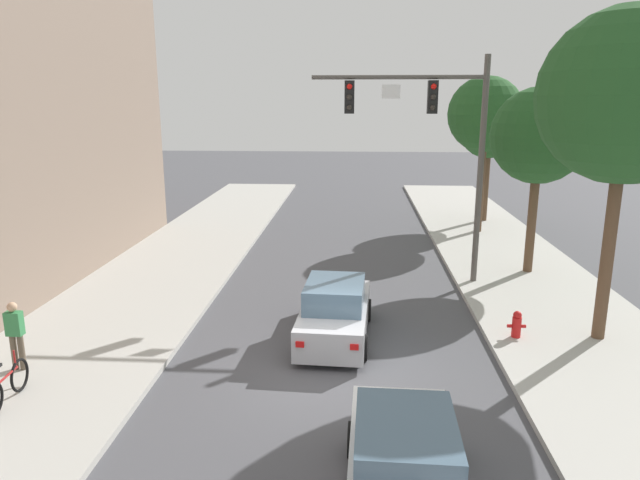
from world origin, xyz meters
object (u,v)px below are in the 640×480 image
Objects in this scene: traffic_signal_mast at (435,129)px; street_tree_third at (485,115)px; street_tree_second at (539,136)px; fire_hydrant at (517,324)px; pedestrian_sidewalk_left_walker at (15,332)px; street_tree_farthest at (489,129)px; bicycle_leaning at (7,386)px; street_tree_nearest at (627,97)px; car_lead_silver at (335,312)px; car_following_white at (404,469)px.

traffic_signal_mast is 1.05× the size of street_tree_third.
fire_hydrant is at bearing -108.36° from street_tree_second.
pedestrian_sidewalk_left_walker reaches higher than fire_hydrant.
pedestrian_sidewalk_left_walker is 23.32m from street_tree_farthest.
street_tree_farthest is at bearing 54.78° from bicycle_leaning.
street_tree_third reaches higher than street_tree_farthest.
street_tree_nearest is (14.15, 2.73, 5.24)m from pedestrian_sidewalk_left_walker.
traffic_signal_mast is 7.34m from car_lead_silver.
car_following_white reaches higher than bicycle_leaning.
street_tree_second is at bearing 71.64° from fire_hydrant.
pedestrian_sidewalk_left_walker is 12.30m from fire_hydrant.
street_tree_nearest is at bearing 17.41° from bicycle_leaning.
traffic_signal_mast is at bearing -112.83° from street_tree_third.
traffic_signal_mast is 8.51m from street_tree_third.
car_lead_silver is 1.01× the size of car_following_white.
traffic_signal_mast is 1.74× the size of car_lead_silver.
street_tree_nearest is 6.18m from street_tree_second.
street_tree_third is 2.84m from street_tree_farthest.
street_tree_second is at bearing 31.99° from pedestrian_sidewalk_left_walker.
street_tree_farthest is at bearing 51.30° from pedestrian_sidewalk_left_walker.
street_tree_third is 1.15× the size of street_tree_farthest.
traffic_signal_mast reaches higher than bicycle_leaning.
street_tree_third reaches higher than street_tree_second.
car_lead_silver is at bearing -116.56° from street_tree_third.
pedestrian_sidewalk_left_walker is at bearing -169.08° from street_tree_nearest.
street_tree_second is at bearing 66.66° from car_following_white.
street_tree_nearest reaches higher than street_tree_second.
traffic_signal_mast is 12.51m from car_following_white.
bicycle_leaning is at bearing -127.52° from street_tree_third.
street_tree_farthest is (2.38, 15.34, 4.33)m from fire_hydrant.
traffic_signal_mast is at bearing 109.49° from fire_hydrant.
pedestrian_sidewalk_left_walker is at bearing -143.88° from traffic_signal_mast.
pedestrian_sidewalk_left_walker is at bearing -148.01° from street_tree_second.
street_tree_farthest is (7.16, 15.32, 4.12)m from car_lead_silver.
traffic_signal_mast reaches higher than street_tree_farthest.
street_tree_second is at bearing -85.92° from street_tree_third.
fire_hydrant is 16.12m from street_tree_farthest.
car_following_white is 0.65× the size of street_tree_second.
fire_hydrant is 0.11× the size of street_tree_second.
street_tree_third is (13.58, 15.34, 4.51)m from pedestrian_sidewalk_left_walker.
street_tree_nearest reaches higher than pedestrian_sidewalk_left_walker.
car_lead_silver is 6.00× the size of fire_hydrant.
car_lead_silver is at bearing -122.09° from traffic_signal_mast.
street_tree_third is (3.30, 7.84, 0.28)m from traffic_signal_mast.
pedestrian_sidewalk_left_walker is 0.20× the size of street_tree_nearest.
fire_hydrant is (11.36, 4.13, -0.03)m from bicycle_leaning.
street_tree_nearest is at bearing 50.15° from car_following_white.
bicycle_leaning is 0.25× the size of street_tree_third.
street_tree_third is at bearing 67.17° from traffic_signal_mast.
bicycle_leaning is 0.28× the size of street_tree_farthest.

